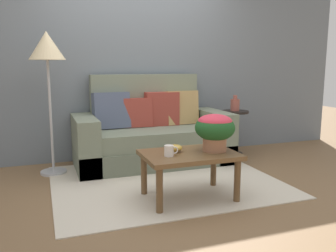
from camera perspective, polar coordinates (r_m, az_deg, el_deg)
The scene contains 11 objects.
ground_plane at distance 3.78m, azimuth -0.00°, elevation -9.35°, with size 14.00×14.00×0.00m, color brown.
wall_back at distance 4.85m, azimuth -5.48°, elevation 11.77°, with size 6.40×0.12×2.82m, color slate.
area_rug at distance 3.86m, azimuth -0.47°, elevation -8.86°, with size 2.34×1.92×0.01m, color beige.
couch at distance 4.52m, azimuth -2.64°, elevation -1.56°, with size 1.93×0.87×1.12m.
coffee_table at distance 3.29m, azimuth 3.48°, elevation -5.45°, with size 0.86×0.59×0.44m.
side_table at distance 5.00m, azimuth 10.70°, elevation 0.23°, with size 0.38×0.38×0.62m.
floor_lamp at distance 4.17m, azimuth -18.90°, elevation 10.94°, with size 0.39×0.39×1.61m.
potted_plant at distance 3.33m, azimuth 7.56°, elevation -0.36°, with size 0.38×0.38×0.35m.
coffee_mug at distance 3.14m, azimuth 0.22°, elevation -4.00°, with size 0.13×0.08×0.10m.
snack_bowl at distance 3.29m, azimuth 1.16°, elevation -3.55°, with size 0.14×0.14×0.07m.
table_vase at distance 4.97m, azimuth 10.74°, elevation 3.44°, with size 0.12×0.12×0.22m.
Camera 1 is at (-1.21, -3.36, 1.24)m, focal length 37.83 mm.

